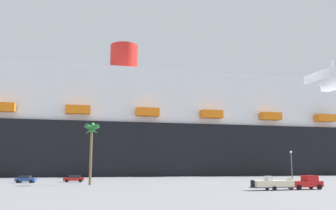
{
  "coord_description": "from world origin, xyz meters",
  "views": [
    {
      "loc": [
        -22.27,
        -79.03,
        3.68
      ],
      "look_at": [
        -3.88,
        30.05,
        21.92
      ],
      "focal_mm": 39.49,
      "sensor_mm": 36.0,
      "label": 1
    }
  ],
  "objects": [
    {
      "name": "ground_plane",
      "position": [
        0.0,
        30.0,
        0.0
      ],
      "size": [
        600.0,
        600.0,
        0.0
      ],
      "primitive_type": "plane",
      "color": "gray"
    },
    {
      "name": "cruise_ship",
      "position": [
        13.53,
        65.36,
        16.52
      ],
      "size": [
        242.04,
        45.25,
        54.71
      ],
      "color": "black",
      "rests_on": "ground_plane"
    },
    {
      "name": "pickup_truck",
      "position": [
        9.02,
        -24.14,
        1.04
      ],
      "size": [
        5.82,
        2.86,
        2.2
      ],
      "color": "red",
      "rests_on": "ground_plane"
    },
    {
      "name": "small_boat_on_trailer",
      "position": [
        3.75,
        -24.85,
        0.96
      ],
      "size": [
        8.95,
        2.9,
        2.15
      ],
      "color": "#595960",
      "rests_on": "ground_plane"
    },
    {
      "name": "palm_tree",
      "position": [
        -25.08,
        -3.95,
        9.82
      ],
      "size": [
        3.23,
        3.2,
        12.11
      ],
      "color": "brown",
      "rests_on": "ground_plane"
    },
    {
      "name": "street_lamp",
      "position": [
        21.15,
        3.03,
        4.75
      ],
      "size": [
        0.56,
        0.56,
        7.19
      ],
      "color": "slate",
      "rests_on": "ground_plane"
    },
    {
      "name": "parked_car_red_hatchback",
      "position": [
        -29.17,
        9.16,
        0.83
      ],
      "size": [
        4.61,
        2.22,
        1.58
      ],
      "color": "red",
      "rests_on": "ground_plane"
    },
    {
      "name": "parked_car_blue_suv",
      "position": [
        -39.31,
        6.99,
        0.83
      ],
      "size": [
        4.45,
        2.44,
        1.58
      ],
      "color": "#264C99",
      "rests_on": "ground_plane"
    }
  ]
}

